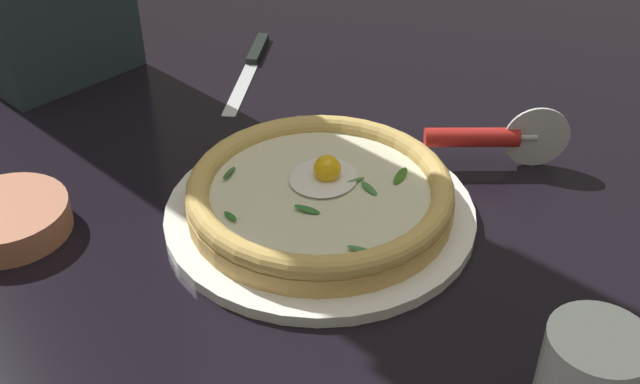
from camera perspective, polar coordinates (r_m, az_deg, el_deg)
ground_plane at (r=0.82m, az=-0.45°, el=-1.79°), size 2.40×2.40×0.03m
pizza_plate at (r=0.79m, az=-0.00°, el=-1.53°), size 0.32×0.32×0.01m
pizza at (r=0.78m, az=0.01°, el=-0.06°), size 0.27×0.27×0.05m
side_bowl at (r=0.83m, az=-22.21°, el=-1.87°), size 0.12×0.12×0.03m
pizza_cutter at (r=0.88m, az=12.44°, el=4.00°), size 0.08×0.15×0.07m
table_knife at (r=1.11m, az=-5.04°, el=9.73°), size 0.23×0.08×0.01m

